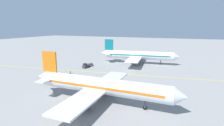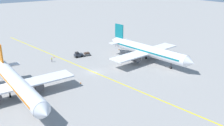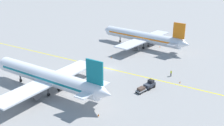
{
  "view_description": "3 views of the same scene",
  "coord_description": "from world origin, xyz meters",
  "views": [
    {
      "loc": [
        56.11,
        20.75,
        16.56
      ],
      "look_at": [
        -4.99,
        -4.86,
        2.55
      ],
      "focal_mm": 28.0,
      "sensor_mm": 36.0,
      "label": 1
    },
    {
      "loc": [
        37.91,
        63.17,
        28.81
      ],
      "look_at": [
        -4.92,
        2.6,
        2.67
      ],
      "focal_mm": 42.0,
      "sensor_mm": 36.0,
      "label": 2
    },
    {
      "loc": [
        -52.79,
        -45.04,
        28.06
      ],
      "look_at": [
        -5.0,
        -5.31,
        4.48
      ],
      "focal_mm": 42.0,
      "sensor_mm": 36.0,
      "label": 3
    }
  ],
  "objects": [
    {
      "name": "traffic_cone_far_edge",
      "position": [
        4.09,
        -20.0,
        0.28
      ],
      "size": [
        0.32,
        0.32,
        0.55
      ],
      "primitive_type": "cone",
      "color": "orange",
      "rests_on": "ground"
    },
    {
      "name": "baggage_tug_dark",
      "position": [
        -3.15,
        -15.58,
        0.9
      ],
      "size": [
        3.11,
        1.96,
        2.11
      ],
      "color": "#333842",
      "rests_on": "ground"
    },
    {
      "name": "traffic_cone_mid_apron",
      "position": [
        -20.27,
        -14.53,
        0.28
      ],
      "size": [
        0.32,
        0.32,
        0.55
      ],
      "primitive_type": "cone",
      "color": "orange",
      "rests_on": "ground"
    },
    {
      "name": "ground_crew_worker",
      "position": [
        6.5,
        -16.18,
        0.91
      ],
      "size": [
        0.37,
        0.51,
        1.68
      ],
      "color": "#23232D",
      "rests_on": "ground"
    },
    {
      "name": "airplane_adjacent_stand",
      "position": [
        23.57,
        4.27,
        3.71
      ],
      "size": [
        28.05,
        35.43,
        10.6
      ],
      "color": "silver",
      "rests_on": "ground"
    },
    {
      "name": "traffic_cone_near_nose",
      "position": [
        27.25,
        -0.88,
        0.28
      ],
      "size": [
        0.32,
        0.32,
        0.55
      ],
      "primitive_type": "cone",
      "color": "orange",
      "rests_on": "ground"
    },
    {
      "name": "apron_yellow_centreline",
      "position": [
        0.0,
        0.0,
        0.0
      ],
      "size": [
        16.97,
        118.9,
        0.01
      ],
      "primitive_type": "cube",
      "rotation": [
        0.0,
        0.0,
        0.14
      ],
      "color": "yellow",
      "rests_on": "ground"
    },
    {
      "name": "baggage_cart_trailing",
      "position": [
        -6.44,
        -15.31,
        0.76
      ],
      "size": [
        2.71,
        1.61,
        1.24
      ],
      "color": "gray",
      "rests_on": "ground"
    },
    {
      "name": "traffic_cone_by_wingtip",
      "position": [
        7.3,
        5.21,
        0.28
      ],
      "size": [
        0.32,
        0.32,
        0.55
      ],
      "primitive_type": "cone",
      "color": "orange",
      "rests_on": "ground"
    },
    {
      "name": "airplane_at_gate",
      "position": [
        -19.96,
        1.46,
        3.71
      ],
      "size": [
        28.41,
        35.54,
        10.6
      ],
      "color": "white",
      "rests_on": "ground"
    },
    {
      "name": "ground_plane",
      "position": [
        0.0,
        0.0,
        0.0
      ],
      "size": [
        400.0,
        400.0,
        0.0
      ],
      "primitive_type": "plane",
      "color": "gray"
    }
  ]
}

